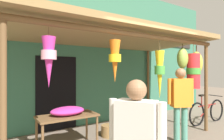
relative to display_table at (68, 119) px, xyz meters
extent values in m
cube|color=#387056|center=(1.45, 1.44, 1.56)|extent=(10.33, 0.25, 4.34)
cube|color=#2D2823|center=(1.45, 1.30, 2.08)|extent=(9.30, 0.04, 0.24)
cube|color=black|center=(0.18, 1.31, 0.39)|extent=(1.10, 0.03, 2.00)
cylinder|color=brown|center=(-1.22, -0.95, 0.55)|extent=(0.09, 0.09, 2.32)
cylinder|color=brown|center=(3.51, -0.95, 0.55)|extent=(0.09, 0.09, 2.32)
cylinder|color=brown|center=(3.51, 1.24, 0.55)|extent=(0.09, 0.09, 2.32)
cylinder|color=brown|center=(1.14, -0.95, 1.72)|extent=(4.93, 0.10, 0.10)
cylinder|color=brown|center=(1.14, 1.24, 1.87)|extent=(4.93, 0.10, 0.10)
cube|color=olive|center=(1.14, 0.15, 1.84)|extent=(5.23, 2.70, 0.24)
cylinder|color=brown|center=(-0.62, -0.91, 1.59)|extent=(0.01, 0.01, 0.14)
cone|color=#D13399|center=(-0.62, -0.91, 1.14)|extent=(0.21, 0.21, 0.76)
cylinder|color=pink|center=(-0.62, -0.91, 1.25)|extent=(0.22, 0.22, 0.14)
cylinder|color=brown|center=(0.54, -0.97, 1.61)|extent=(0.01, 0.01, 0.10)
cone|color=orange|center=(0.54, -0.97, 1.18)|extent=(0.21, 0.21, 0.76)
cylinder|color=yellow|center=(0.54, -0.97, 1.24)|extent=(0.22, 0.22, 0.14)
cylinder|color=brown|center=(1.71, -0.96, 1.55)|extent=(0.01, 0.01, 0.23)
cone|color=yellow|center=(1.71, -0.96, 0.92)|extent=(0.20, 0.20, 1.03)
cylinder|color=green|center=(1.71, -0.96, 1.02)|extent=(0.22, 0.22, 0.19)
cylinder|color=brown|center=(2.88, -0.99, 1.55)|extent=(0.01, 0.01, 0.24)
cylinder|color=red|center=(2.88, -0.99, 0.99)|extent=(0.31, 0.31, 0.86)
cylinder|color=green|center=(2.88, -0.99, 0.99)|extent=(0.33, 0.33, 0.15)
cylinder|color=#4C3D23|center=(3.16, -0.89, 1.58)|extent=(0.02, 0.02, 0.17)
ellipsoid|color=gold|center=(3.16, -0.89, 1.20)|extent=(0.35, 0.30, 0.59)
cylinder|color=#4C3D23|center=(2.62, -0.86, 1.61)|extent=(0.02, 0.02, 0.11)
ellipsoid|color=#89A842|center=(2.62, -0.86, 1.31)|extent=(0.29, 0.25, 0.50)
cube|color=brown|center=(0.00, 0.00, 0.06)|extent=(1.22, 0.61, 0.04)
cylinder|color=brown|center=(0.56, -0.25, -0.28)|extent=(0.05, 0.05, 0.65)
cylinder|color=brown|center=(-0.56, 0.25, -0.28)|extent=(0.05, 0.05, 0.65)
cylinder|color=brown|center=(0.56, 0.25, -0.28)|extent=(0.05, 0.05, 0.65)
ellipsoid|color=#D13399|center=(0.00, 0.01, 0.17)|extent=(0.71, 0.50, 0.17)
ellipsoid|color=red|center=(0.11, -0.05, 0.18)|extent=(0.32, 0.25, 0.12)
cube|color=#AD1E1E|center=(1.14, -1.09, -0.17)|extent=(0.52, 0.52, 0.04)
cube|color=#AD1E1E|center=(1.21, -1.25, 0.03)|extent=(0.38, 0.19, 0.40)
cylinder|color=#333338|center=(1.23, -0.85, -0.39)|extent=(0.03, 0.03, 0.44)
cylinder|color=olive|center=(1.10, 0.13, -0.47)|extent=(0.37, 0.37, 0.27)
torus|color=black|center=(4.75, -0.58, -0.28)|extent=(0.71, 0.07, 0.71)
torus|color=black|center=(3.71, -0.56, -0.28)|extent=(0.71, 0.07, 0.71)
cylinder|color=maroon|center=(4.23, -0.57, -0.06)|extent=(0.88, 0.06, 0.04)
cylinder|color=maroon|center=(4.13, -0.57, -0.23)|extent=(0.50, 0.05, 0.31)
cylinder|color=maroon|center=(3.95, -0.56, 0.10)|extent=(0.03, 0.03, 0.30)
cube|color=black|center=(3.95, -0.56, 0.26)|extent=(0.20, 0.09, 0.05)
cylinder|color=#262628|center=(4.67, -0.58, 0.20)|extent=(0.04, 0.44, 0.02)
cube|color=silver|center=(-0.14, -2.35, 0.43)|extent=(0.40, 0.46, 0.57)
cylinder|color=silver|center=(-0.28, -2.13, 0.46)|extent=(0.08, 0.08, 0.51)
cylinder|color=silver|center=(-0.01, -2.56, 0.46)|extent=(0.08, 0.08, 0.51)
sphere|color=#9E704C|center=(-0.14, -2.35, 0.82)|extent=(0.21, 0.21, 0.21)
cylinder|color=#4C8E7A|center=(2.07, -1.12, -0.20)|extent=(0.13, 0.13, 0.82)
cylinder|color=#4C8E7A|center=(2.23, -1.20, -0.20)|extent=(0.13, 0.13, 0.82)
cube|color=orange|center=(2.15, -1.16, 0.53)|extent=(0.46, 0.38, 0.62)
cylinder|color=orange|center=(1.92, -1.05, 0.56)|extent=(0.08, 0.08, 0.56)
cylinder|color=orange|center=(2.38, -1.27, 0.56)|extent=(0.08, 0.08, 0.56)
sphere|color=#896042|center=(2.15, -1.16, 0.95)|extent=(0.23, 0.23, 0.23)
camera|label=1|loc=(-1.38, -3.79, 1.02)|focal=30.25mm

